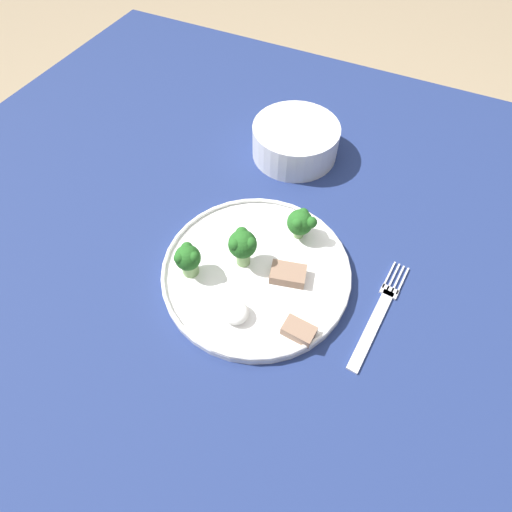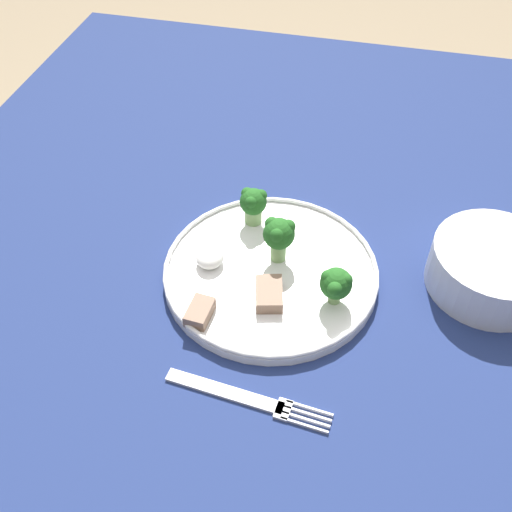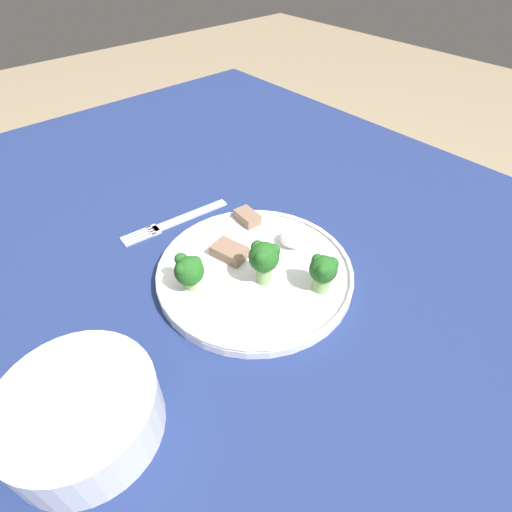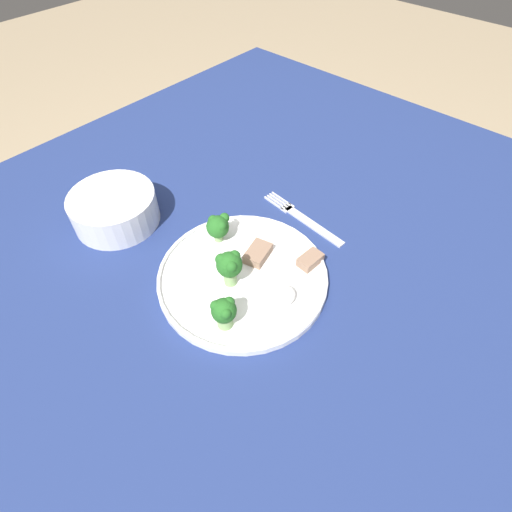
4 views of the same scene
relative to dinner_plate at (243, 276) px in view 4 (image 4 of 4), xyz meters
The scene contains 11 objects.
ground_plane 0.79m from the dinner_plate, 47.44° to the left, with size 8.00×8.00×0.00m, color #9E896B.
table 0.11m from the dinner_plate, 47.44° to the left, with size 1.36×1.13×0.78m.
dinner_plate is the anchor object (origin of this frame).
fork 0.18m from the dinner_plate, ahead, with size 0.04×0.18×0.00m.
cream_bowl 0.27m from the dinner_plate, 100.88° to the left, with size 0.15×0.15×0.06m.
broccoli_floret_near_rim_left 0.05m from the dinner_plate, 169.17° to the left, with size 0.04×0.04×0.06m.
broccoli_floret_center_left 0.10m from the dinner_plate, 67.24° to the left, with size 0.04×0.04×0.05m.
broccoli_floret_back_left 0.10m from the dinner_plate, 152.58° to the right, with size 0.04×0.04×0.05m.
meat_slice_front_slice 0.05m from the dinner_plate, ahead, with size 0.05×0.04×0.02m.
meat_slice_middle_slice 0.11m from the dinner_plate, 35.20° to the right, with size 0.04×0.03×0.02m.
sauce_dollop 0.08m from the dinner_plate, 85.64° to the right, with size 0.04×0.03×0.02m.
Camera 4 is at (-0.31, -0.31, 1.28)m, focal length 28.00 mm.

